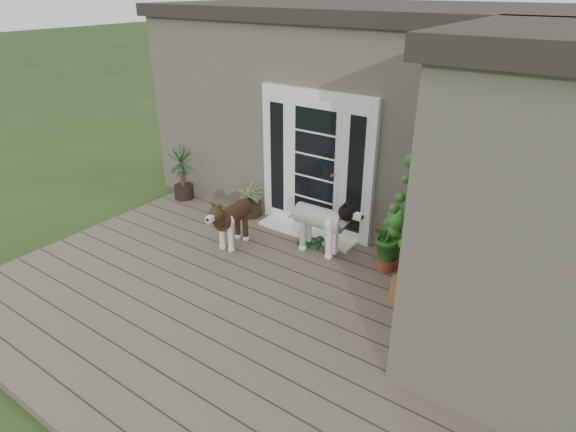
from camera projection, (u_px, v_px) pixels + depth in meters
The scene contains 16 objects.
deck at pixel (231, 304), 5.91m from camera, with size 6.20×4.60×0.12m, color #6B5B4C.
house_main at pixel (390, 114), 8.38m from camera, with size 7.40×4.00×3.10m, color #665E54.
roof_main at pixel (399, 11), 7.67m from camera, with size 7.60×4.20×0.20m, color #2D2826.
house_wing at pixel (532, 224), 4.56m from camera, with size 1.60×2.40×3.10m, color #665E54.
door_unit at pixel (316, 164), 7.14m from camera, with size 1.90×0.14×2.15m, color white.
door_step at pixel (307, 232), 7.45m from camera, with size 1.60×0.40×0.05m, color white.
brindle_dog at pixel (233, 223), 6.99m from camera, with size 0.36×0.85×0.71m, color #392214, non-canonical shape.
white_dog at pixel (319, 227), 6.78m from camera, with size 0.41×0.95×0.79m, color silver, non-canonical shape.
spider_plant at pixel (250, 198), 7.91m from camera, with size 0.60×0.60×0.64m, color #7A995E, non-canonical shape.
yucca at pixel (182, 173), 8.49m from camera, with size 0.65×0.65×0.94m, color black, non-canonical shape.
herb_a at pixel (392, 246), 6.46m from camera, with size 0.49×0.49×0.63m, color #1D5D1A.
herb_b at pixel (387, 248), 6.41m from camera, with size 0.42×0.42×0.63m, color #1C5819.
herb_c at pixel (432, 257), 6.18m from camera, with size 0.41×0.41×0.64m, color #22631C.
sapling at pixel (411, 233), 5.51m from camera, with size 0.54×0.54×1.84m, color #26661D, non-canonical shape.
clog_left at pixel (317, 243), 7.08m from camera, with size 0.15×0.31×0.09m, color #173917, non-canonical shape.
clog_right at pixel (308, 243), 7.08m from camera, with size 0.15×0.32×0.10m, color #14321A, non-canonical shape.
Camera 1 is at (3.39, -3.15, 3.60)m, focal length 30.19 mm.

